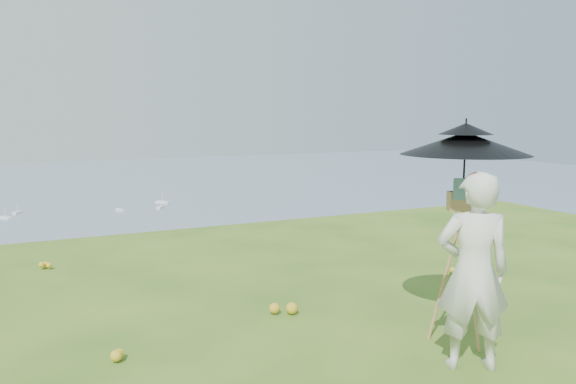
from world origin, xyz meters
name	(u,v)px	position (x,y,z in m)	size (l,w,h in m)	color
ground	(514,341)	(0.00, 0.00, 0.00)	(14.00, 14.00, 0.00)	#3B681D
bay_water	(42,205)	(0.00, 240.00, -34.00)	(700.00, 700.00, 0.00)	#7083A1
slope_trees	(109,363)	(0.00, 35.00, -15.00)	(110.00, 50.00, 6.00)	#154817
harbor_town	(74,347)	(0.00, 75.00, -29.50)	(110.00, 22.00, 5.00)	silver
wildflowers	(496,327)	(0.00, 0.25, 0.06)	(10.00, 10.50, 0.12)	gold
painter	(473,272)	(-0.84, -0.26, 0.90)	(0.66, 0.43, 1.80)	silver
field_easel	(461,261)	(-0.51, 0.26, 0.84)	(0.64, 0.64, 1.68)	#AC7548
sun_umbrella	(464,163)	(-0.50, 0.29, 1.82)	(1.26, 1.26, 0.87)	black
painter_cap	(478,177)	(-0.84, -0.26, 1.75)	(0.19, 0.23, 0.10)	#D97788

